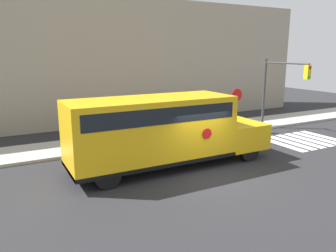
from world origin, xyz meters
TOP-DOWN VIEW (x-y plane):
  - ground_plane at (0.00, 0.00)m, footprint 60.00×60.00m
  - sidewalk_strip at (0.00, 6.50)m, footprint 44.00×3.00m
  - building_backdrop at (0.00, 13.00)m, footprint 32.00×4.00m
  - crosswalk_stripes at (7.98, 2.00)m, footprint 4.00×3.20m
  - school_bus at (-1.31, 1.79)m, footprint 9.14×2.57m
  - stop_sign at (5.67, 5.29)m, footprint 0.77×0.10m
  - traffic_light at (8.21, 4.37)m, footprint 0.28×3.48m

SIDE VIEW (x-z plane):
  - ground_plane at x=0.00m, z-range 0.00..0.00m
  - crosswalk_stripes at x=7.98m, z-range 0.00..0.01m
  - sidewalk_strip at x=0.00m, z-range 0.00..0.15m
  - school_bus at x=-1.31m, z-range 0.20..3.30m
  - stop_sign at x=5.67m, z-range 0.48..3.24m
  - traffic_light at x=8.21m, z-range 0.79..5.33m
  - building_backdrop at x=0.00m, z-range 0.00..8.60m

